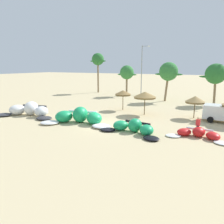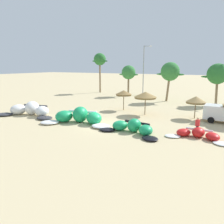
{
  "view_description": "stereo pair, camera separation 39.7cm",
  "coord_description": "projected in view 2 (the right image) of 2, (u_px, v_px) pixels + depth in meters",
  "views": [
    {
      "loc": [
        10.8,
        -19.28,
        6.14
      ],
      "look_at": [
        -0.25,
        2.0,
        1.0
      ],
      "focal_mm": 35.17,
      "sensor_mm": 36.0,
      "label": 1
    },
    {
      "loc": [
        11.15,
        -19.09,
        6.14
      ],
      "look_at": [
        -0.25,
        2.0,
        1.0
      ],
      "focal_mm": 35.17,
      "sensor_mm": 36.0,
      "label": 2
    }
  ],
  "objects": [
    {
      "name": "beach_umbrella_near_palms",
      "position": [
        196.0,
        100.0,
        25.35
      ],
      "size": [
        2.26,
        2.26,
        2.63
      ],
      "color": "brown",
      "rests_on": "ground"
    },
    {
      "name": "beach_umbrella_near_van",
      "position": [
        124.0,
        93.0,
        30.13
      ],
      "size": [
        2.22,
        2.22,
        2.76
      ],
      "color": "brown",
      "rests_on": "ground"
    },
    {
      "name": "kite_left",
      "position": [
        79.0,
        117.0,
        23.65
      ],
      "size": [
        7.88,
        4.65,
        1.71
      ],
      "color": "white",
      "rests_on": "ground"
    },
    {
      "name": "kite_left_of_center",
      "position": [
        132.0,
        127.0,
        20.3
      ],
      "size": [
        6.26,
        3.22,
        1.26
      ],
      "color": "black",
      "rests_on": "ground"
    },
    {
      "name": "kite_far_left",
      "position": [
        30.0,
        110.0,
        27.25
      ],
      "size": [
        8.04,
        4.43,
        1.71
      ],
      "color": "#333338",
      "rests_on": "ground"
    },
    {
      "name": "palm_leftmost",
      "position": [
        100.0,
        60.0,
        48.93
      ],
      "size": [
        4.04,
        2.69,
        8.77
      ],
      "color": "#7F6647",
      "rests_on": "ground"
    },
    {
      "name": "ground_plane",
      "position": [
        105.0,
        125.0,
        22.9
      ],
      "size": [
        260.0,
        260.0,
        0.0
      ],
      "primitive_type": "plane",
      "color": "#C6B284"
    },
    {
      "name": "palm_left_of_gap",
      "position": [
        170.0,
        72.0,
        36.88
      ],
      "size": [
        4.7,
        3.14,
        6.65
      ],
      "color": "#7F6647",
      "rests_on": "ground"
    },
    {
      "name": "kite_center",
      "position": [
        198.0,
        134.0,
        18.84
      ],
      "size": [
        5.49,
        2.56,
        0.85
      ],
      "color": "white",
      "rests_on": "ground"
    },
    {
      "name": "person_near_kites",
      "position": [
        197.0,
        126.0,
        19.48
      ],
      "size": [
        0.36,
        0.24,
        1.62
      ],
      "color": "#383842",
      "rests_on": "ground"
    },
    {
      "name": "beach_umbrella_middle",
      "position": [
        145.0,
        95.0,
        27.18
      ],
      "size": [
        2.81,
        2.81,
        2.91
      ],
      "color": "brown",
      "rests_on": "ground"
    },
    {
      "name": "palm_left",
      "position": [
        129.0,
        73.0,
        43.89
      ],
      "size": [
        4.17,
        2.78,
        6.1
      ],
      "color": "#7F6647",
      "rests_on": "ground"
    },
    {
      "name": "palm_center_left",
      "position": [
        218.0,
        74.0,
        33.82
      ],
      "size": [
        4.78,
        3.19,
        6.41
      ],
      "color": "#7F6647",
      "rests_on": "ground"
    },
    {
      "name": "lamppost_west",
      "position": [
        144.0,
        68.0,
        45.29
      ],
      "size": [
        1.8,
        0.24,
        10.03
      ],
      "color": "gray",
      "rests_on": "ground"
    }
  ]
}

